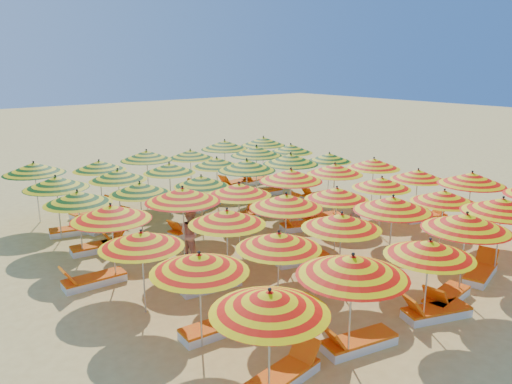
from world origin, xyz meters
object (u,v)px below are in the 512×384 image
Objects in this scene: umbrella_38 at (147,155)px; lounger_4 at (481,272)px; umbrella_30 at (56,182)px; lounger_0 at (284,375)px; umbrella_4 at (502,206)px; umbrella_34 at (256,151)px; umbrella_3 at (466,222)px; lounger_3 at (445,297)px; umbrella_27 at (247,165)px; lounger_16 at (189,230)px; lounger_20 at (76,230)px; umbrella_28 at (291,159)px; beachgoer_a at (355,213)px; umbrella_31 at (118,175)px; lounger_9 at (300,258)px; umbrella_24 at (78,197)px; umbrella_40 at (225,145)px; umbrella_1 at (353,266)px; umbrella_22 at (335,169)px; lounger_13 at (320,218)px; lounger_11 at (93,280)px; umbrella_33 at (217,162)px; umbrella_0 at (270,302)px; lounger_23 at (265,192)px; umbrella_21 at (291,175)px; umbrella_29 at (329,157)px; umbrella_39 at (190,154)px; lounger_12 at (302,226)px; umbrella_20 at (239,189)px; lounger_19 at (318,196)px; umbrella_10 at (444,197)px; umbrella_36 at (34,168)px; umbrella_13 at (227,217)px; lounger_1 at (358,342)px; umbrella_18 at (111,212)px; lounger_18 at (281,208)px; umbrella_17 at (418,175)px; umbrella_35 at (291,148)px; umbrella_6 at (199,263)px; umbrella_12 at (141,240)px; lounger_10 at (426,217)px; lounger_17 at (240,217)px; lounger_15 at (126,241)px; lounger_22 at (204,205)px; lounger_14 at (99,247)px; umbrella_8 at (341,221)px; lounger_21 at (109,225)px; umbrella_25 at (140,188)px; umbrella_9 at (393,204)px; lounger_27 at (256,180)px; lounger_25 at (181,193)px; lounger_24 at (93,212)px; umbrella_11 at (472,179)px; beachgoer_b at (191,234)px; umbrella_16 at (382,183)px; umbrella_7 at (279,240)px.

lounger_4 is at bearing -74.61° from umbrella_38.
umbrella_30 is 11.19m from lounger_0.
umbrella_4 is 1.17× the size of umbrella_34.
umbrella_3 is 1.57× the size of lounger_3.
umbrella_27 is 0.86× the size of umbrella_38.
lounger_16 is 4.13m from lounger_20.
beachgoer_a is (-0.07, -3.58, -1.47)m from umbrella_28.
lounger_9 is (2.75, -6.96, -1.83)m from umbrella_31.
umbrella_24 is 9.91m from umbrella_40.
umbrella_1 is 9.77m from umbrella_22.
lounger_20 is at bearing -15.00° from lounger_13.
lounger_16 is at bearing -152.72° from lounger_11.
umbrella_33 is at bearing 120.02° from umbrella_22.
lounger_23 is (9.45, 11.27, -1.87)m from umbrella_0.
umbrella_29 is (4.66, 2.43, -0.26)m from umbrella_21.
umbrella_39 reaches higher than lounger_12.
umbrella_20 is 1.29× the size of lounger_19.
umbrella_36 is (-9.10, 11.67, 0.22)m from umbrella_10.
umbrella_13 is 1.56× the size of lounger_1.
umbrella_39 is at bearing -11.22° from beachgoer_a.
umbrella_18 is 8.79m from lounger_18.
umbrella_28 is 1.60× the size of lounger_11.
umbrella_17 is 0.95× the size of umbrella_35.
lounger_4 is (-0.50, 0.15, -1.97)m from umbrella_4.
umbrella_6 is 0.97× the size of umbrella_38.
lounger_0 is at bearing -79.70° from umbrella_12.
umbrella_0 reaches higher than lounger_10.
lounger_12 is 2.62m from lounger_17.
lounger_15 is at bearing 37.15° from beachgoer_a.
lounger_10 is 9.07m from lounger_22.
umbrella_13 reaches higher than lounger_20.
lounger_12 and lounger_14 have the same top height.
umbrella_20 is (-0.07, 4.39, 0.01)m from umbrella_8.
lounger_21 is at bearing 179.41° from umbrella_34.
umbrella_21 is 5.31m from umbrella_25.
umbrella_9 is 1.36× the size of lounger_11.
umbrella_10 is at bearing -45.32° from umbrella_30.
umbrella_28 reaches higher than lounger_14.
umbrella_13 reaches higher than lounger_27.
umbrella_39 reaches higher than lounger_25.
umbrella_0 is 1.36× the size of lounger_24.
umbrella_11 is 1.26× the size of umbrella_31.
umbrella_3 is 1.75× the size of beachgoer_b.
umbrella_1 reaches higher than lounger_17.
umbrella_30 reaches higher than beachgoer_a.
umbrella_3 is at bearing -95.66° from lounger_23.
umbrella_1 is 14.65m from umbrella_35.
umbrella_16 is 1.67× the size of beachgoer_b.
umbrella_7 is at bearing 177.34° from umbrella_10.
lounger_24 is (-6.41, 13.01, 0.00)m from lounger_4.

